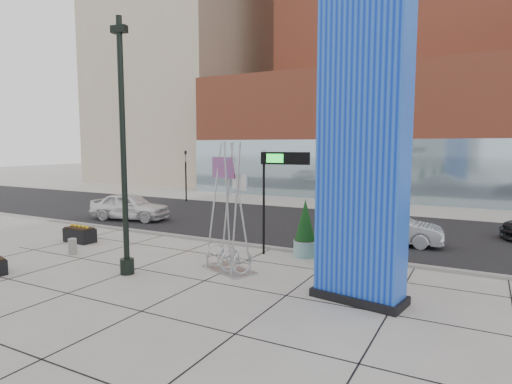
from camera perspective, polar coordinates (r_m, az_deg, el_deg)
The scene contains 18 objects.
ground at distance 16.08m, azimuth -7.76°, elevation -10.16°, with size 160.00×160.00×0.00m, color #9E9991.
street_asphalt at distance 24.65m, azimuth 6.04°, elevation -4.33°, with size 80.00×12.00×0.02m, color black.
curb_edge at distance 19.33m, azimuth -0.74°, elevation -7.11°, with size 80.00×0.30×0.12m, color gray.
tower_podium at distance 40.29m, azimuth 16.73°, elevation 7.39°, with size 34.00×10.00×11.00m, color #9E452D.
tower_glass_front at distance 35.65m, azimuth 15.03°, elevation 2.79°, with size 34.00×0.60×5.00m, color #8CA5B2.
building_beige_left at distance 59.54m, azimuth -9.15°, elevation 18.29°, with size 18.00×20.00×34.00m, color gray.
blue_pylon at distance 12.49m, azimuth 14.01°, elevation 4.92°, with size 2.82×1.61×8.86m.
lamp_post at distance 15.42m, azimuth -17.20°, elevation 2.54°, with size 0.59×0.48×8.80m.
public_art_sculpture at distance 15.49m, azimuth -3.65°, elevation -6.07°, with size 2.29×1.73×4.67m.
concrete_bollard at distance 19.50m, azimuth -23.27°, elevation -6.68°, with size 0.34×0.34×0.66m, color gray.
overhead_street_sign at distance 17.18m, azimuth 3.20°, elevation 3.33°, with size 2.01×0.48×4.26m.
round_planter_east at distance 16.93m, azimuth 13.15°, elevation -5.07°, with size 1.06×1.06×2.64m.
round_planter_mid at distance 16.63m, azimuth 9.47°, elevation -5.77°, with size 0.92×0.92×2.30m.
round_planter_west at distance 17.59m, azimuth 6.57°, elevation -4.97°, with size 0.94×0.94×2.36m.
box_planter_north at distance 21.77m, azimuth -22.44°, elevation -5.20°, with size 1.54×0.82×0.83m.
car_white_west at distance 27.04m, azimuth -16.47°, elevation -1.88°, with size 1.93×4.80×1.63m, color white.
car_silver_mid at distance 20.61m, azimuth 17.66°, elevation -4.66°, with size 1.55×4.43×1.46m, color #B8BAC0.
traffic_signal at distance 34.70m, azimuth -9.35°, elevation 2.51°, with size 0.15×0.18×4.10m.
Camera 1 is at (9.10, -12.45, 4.54)m, focal length 30.00 mm.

